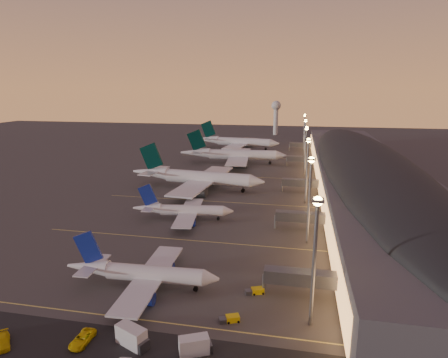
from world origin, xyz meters
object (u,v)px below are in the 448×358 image
catering_truck_b (196,346)px  service_van_d (82,339)px  airliner_wide_mid (233,155)px  airliner_wide_far (236,142)px  baggage_tug_b (255,291)px  catering_truck_a (133,337)px  service_van_b (3,341)px  baggage_tug_a (230,319)px  airliner_narrow_north (183,210)px  radar_tower (276,112)px  airliner_wide_near (196,177)px  airliner_narrow_south (142,273)px

catering_truck_b → service_van_d: catering_truck_b is taller
airliner_wide_mid → airliner_wide_far: bearing=92.2°
airliner_wide_mid → service_van_d: airliner_wide_mid is taller
baggage_tug_b → catering_truck_a: 28.99m
baggage_tug_b → service_van_b: bearing=-169.1°
baggage_tug_a → service_van_d: size_ratio=0.73×
airliner_narrow_north → airliner_wide_mid: bearing=82.6°
service_van_d → catering_truck_a: bearing=7.4°
radar_tower → catering_truck_b: 312.86m
radar_tower → catering_truck_a: radar_tower is taller
catering_truck_a → airliner_wide_near: bearing=123.1°
airliner_wide_near → airliner_wide_far: (-0.64, 115.30, 0.10)m
service_van_b → airliner_wide_mid: bearing=45.1°
baggage_tug_a → service_van_b: size_ratio=0.78×
baggage_tug_b → catering_truck_b: (-7.86, -21.29, 0.92)m
airliner_narrow_south → catering_truck_a: 20.50m
catering_truck_b → service_van_b: 34.55m
airliner_wide_far → baggage_tug_a: (33.60, -210.05, -4.76)m
airliner_narrow_north → baggage_tug_b: bearing=-62.5°
airliner_narrow_north → catering_truck_a: airliner_narrow_north is taller
airliner_wide_far → baggage_tug_b: (37.27, -198.83, -4.74)m
service_van_b → service_van_d: size_ratio=0.94×
airliner_narrow_south → airliner_narrow_north: airliner_narrow_south is taller
airliner_narrow_south → airliner_wide_mid: 146.27m
radar_tower → airliner_narrow_south: bearing=-92.3°
airliner_wide_near → baggage_tug_b: size_ratio=14.20×
baggage_tug_b → service_van_d: service_van_d is taller
service_van_d → airliner_wide_far: bearing=92.5°
airliner_narrow_north → airliner_wide_near: 40.84m
airliner_wide_far → baggage_tug_b: size_ratio=14.46×
airliner_narrow_south → catering_truck_b: (18.04, -19.10, -1.87)m
airliner_wide_far → service_van_b: size_ratio=11.61×
baggage_tug_b → catering_truck_b: 22.72m
service_van_d → airliner_narrow_south: bearing=82.8°
service_van_b → airliner_narrow_south: bearing=15.0°
baggage_tug_b → service_van_d: size_ratio=0.75×
radar_tower → baggage_tug_b: 291.96m
airliner_narrow_north → service_van_b: 70.38m
airliner_wide_far → airliner_narrow_north: bearing=-80.5°
airliner_narrow_south → service_van_b: (-16.17, -23.90, -2.55)m
service_van_b → baggage_tug_a: bearing=-19.7°
airliner_narrow_north → catering_truck_b: (22.37, -64.53, -1.77)m
airliner_narrow_south → radar_tower: radar_tower is taller
airliner_narrow_north → catering_truck_a: size_ratio=5.18×
airliner_wide_near → catering_truck_b: (28.78, -104.82, -3.72)m
airliner_narrow_south → baggage_tug_b: airliner_narrow_south is taller
airliner_wide_near → airliner_narrow_south: bearing=-77.2°
airliner_narrow_south → airliner_narrow_north: (-4.33, 45.43, -0.10)m
airliner_narrow_south → airliner_wide_far: 201.35m
radar_tower → catering_truck_b: size_ratio=5.39×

